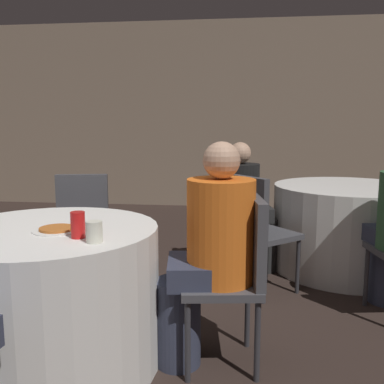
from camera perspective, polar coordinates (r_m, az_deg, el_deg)
The scene contains 13 objects.
ground_plane at distance 2.45m, azimuth -17.58°, elevation -22.34°, with size 16.00×16.00×0.00m, color #332621.
wall_back at distance 6.68m, azimuth -1.14°, elevation 10.13°, with size 16.00×0.06×2.80m.
table_near at distance 2.39m, azimuth -18.31°, elevation -13.21°, with size 1.12×1.12×0.74m.
table_far at distance 3.99m, azimuth 20.01°, elevation -4.46°, with size 1.28×1.28×0.74m.
chair_near_east at distance 2.24m, azimuth 6.18°, elevation -9.72°, with size 0.45×0.45×0.89m.
chair_near_north at distance 3.25m, azimuth -14.56°, elevation -4.09°, with size 0.47×0.48×0.89m.
chair_far_west at distance 3.66m, azimuth 4.88°, elevation -2.41°, with size 0.47×0.47×0.89m.
chair_far_southwest at distance 3.19m, azimuth 8.67°, elevation -4.17°, with size 0.56×0.56×0.89m.
person_orange_shirt at distance 2.21m, azimuth 2.10°, elevation -8.26°, with size 0.51×0.37×1.17m.
person_black_shirt at distance 3.68m, azimuth 7.43°, elevation -1.94°, with size 0.50×0.37×1.11m.
pizza_plate_near at distance 2.21m, azimuth -17.57°, elevation -4.77°, with size 0.24×0.24×0.02m.
soda_can_red at distance 2.03m, azimuth -14.97°, elevation -4.26°, with size 0.07×0.07×0.12m.
cup_near at distance 1.94m, azimuth -12.91°, elevation -5.20°, with size 0.07×0.07×0.09m.
Camera 1 is at (0.91, -1.89, 1.25)m, focal length 40.00 mm.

